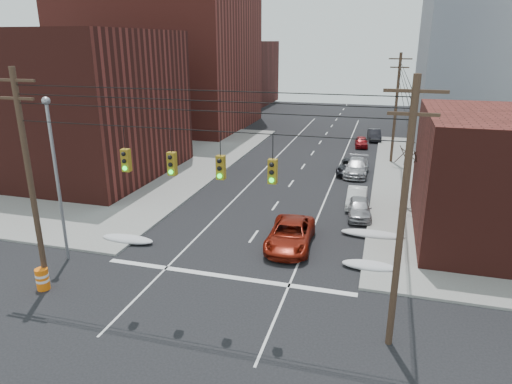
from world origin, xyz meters
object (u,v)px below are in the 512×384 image
Objects in this scene: parked_car_b at (357,197)px; lot_car_a at (142,163)px; red_pickup at (290,235)px; parked_car_c at (351,167)px; lot_car_c at (106,169)px; parked_car_a at (359,208)px; lot_car_d at (94,162)px; parked_car_e at (361,142)px; construction_barrel at (42,279)px; parked_car_d at (356,167)px; parked_car_f at (374,135)px; lot_car_b at (143,160)px.

parked_car_b is 21.01m from lot_car_a.
parked_car_c is at bearing 79.90° from red_pickup.
parked_car_a is at bearing -110.86° from lot_car_c.
lot_car_a reaches higher than lot_car_c.
lot_car_d is at bearing -163.90° from parked_car_c.
parked_car_e is 3.20× the size of construction_barrel.
parked_car_d is at bearing -83.77° from lot_car_c.
lot_car_a is 4.82m from lot_car_d.
lot_car_c is at bearing -161.68° from parked_car_d.
construction_barrel is at bearing -117.17° from parked_car_d.
parked_car_b is 0.96× the size of lot_car_a.
parked_car_f is at bearing 87.59° from parked_car_d.
parked_car_c is 12.00m from parked_car_e.
parked_car_f is at bearing -55.75° from lot_car_c.
lot_car_d is (-24.18, -5.64, 0.12)m from parked_car_c.
lot_car_c is at bearing 114.53° from construction_barrel.
red_pickup is 1.30× the size of lot_car_a.
parked_car_d is 1.23× the size of parked_car_f.
parked_car_a is (3.75, 6.17, -0.08)m from red_pickup.
lot_car_d reaches higher than lot_car_c.
parked_car_b is 1.13× the size of parked_car_e.
red_pickup reaches higher than parked_car_a.
parked_car_a is 1.12× the size of parked_car_e.
red_pickup reaches higher than parked_car_d.
parked_car_d is 1.38× the size of lot_car_d.
parked_car_a is at bearing 44.63° from construction_barrel.
parked_car_d reaches higher than construction_barrel.
lot_car_b is 23.57m from construction_barrel.
lot_car_a is 0.91× the size of lot_car_b.
parked_car_c is 24.83m from lot_car_d.
parked_car_a is at bearing 55.86° from red_pickup.
parked_car_b is at bearing 91.89° from parked_car_a.
parked_car_e is at bearing 86.87° from parked_car_a.
lot_car_b is at bearing 153.78° from parked_car_a.
parked_car_b is 23.10m from lot_car_c.
lot_car_a is 21.98m from construction_barrel.
construction_barrel is at bearing -114.14° from parked_car_c.
lot_car_d is at bearing -146.70° from parked_car_f.
lot_car_a reaches higher than red_pickup.
lot_car_c is (-2.43, -2.37, -0.10)m from lot_car_a.
red_pickup is 1.33× the size of parked_car_f.
lot_car_d is at bearing 89.71° from lot_car_a.
red_pickup reaches higher than parked_car_b.
parked_car_e is 0.97× the size of lot_car_d.
lot_car_c is at bearing -158.71° from parked_car_c.
parked_car_b is 8.66m from parked_car_d.
lot_car_a is (-19.97, -4.53, 0.10)m from parked_car_d.
red_pickup is 24.95m from lot_car_d.
lot_car_d reaches higher than parked_car_c.
lot_car_d is at bearing 148.75° from red_pickup.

